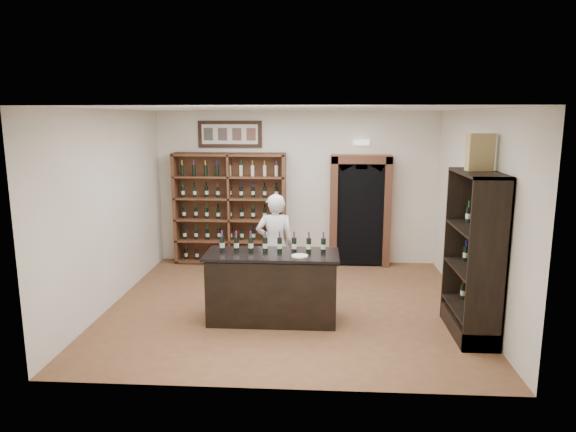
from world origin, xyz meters
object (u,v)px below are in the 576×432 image
at_px(wine_shelf, 230,209).
at_px(tasting_counter, 272,287).
at_px(side_cabinet, 474,280).
at_px(counter_bottle_0, 222,244).
at_px(wine_crate, 480,152).
at_px(shopkeeper, 275,245).

xyz_separation_m(wine_shelf, tasting_counter, (1.10, -2.93, -0.61)).
relative_size(tasting_counter, side_cabinet, 0.85).
height_order(tasting_counter, counter_bottle_0, counter_bottle_0).
xyz_separation_m(tasting_counter, wine_crate, (2.72, -0.18, 1.94)).
relative_size(side_cabinet, wine_crate, 4.60).
height_order(counter_bottle_0, side_cabinet, side_cabinet).
relative_size(side_cabinet, shopkeeper, 1.31).
xyz_separation_m(counter_bottle_0, wine_crate, (3.44, -0.24, 1.33)).
relative_size(counter_bottle_0, shopkeeper, 0.18).
bearing_deg(shopkeeper, tasting_counter, 86.01).
xyz_separation_m(counter_bottle_0, shopkeeper, (0.67, 1.01, -0.27)).
bearing_deg(side_cabinet, tasting_counter, 173.72).
bearing_deg(wine_crate, shopkeeper, 147.94).
bearing_deg(wine_shelf, counter_bottle_0, -82.46).
bearing_deg(wine_crate, counter_bottle_0, 168.20).
relative_size(counter_bottle_0, side_cabinet, 0.14).
bearing_deg(counter_bottle_0, side_cabinet, -5.98).
distance_m(side_cabinet, wine_crate, 1.69).
height_order(wine_shelf, wine_crate, wine_crate).
xyz_separation_m(tasting_counter, counter_bottle_0, (-0.72, 0.06, 0.61)).
bearing_deg(tasting_counter, side_cabinet, -6.28).
height_order(side_cabinet, shopkeeper, side_cabinet).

